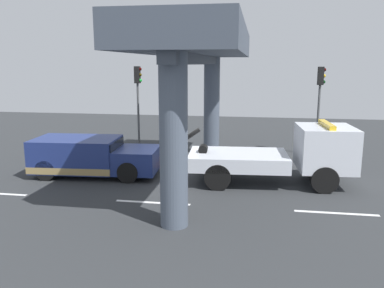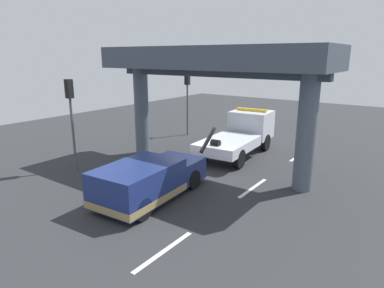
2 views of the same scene
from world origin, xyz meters
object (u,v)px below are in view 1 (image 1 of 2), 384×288
at_px(traffic_light_near, 138,89).
at_px(traffic_light_far, 320,92).
at_px(tow_truck_white, 288,154).
at_px(traffic_cone_orange, 168,161).
at_px(towed_van_green, 90,157).

bearing_deg(traffic_light_near, traffic_light_far, 0.00).
height_order(tow_truck_white, traffic_cone_orange, tow_truck_white).
distance_m(towed_van_green, traffic_light_far, 11.65).
xyz_separation_m(traffic_light_near, traffic_cone_orange, (2.47, -3.78, -2.97)).
relative_size(traffic_light_near, traffic_light_far, 1.00).
distance_m(tow_truck_white, traffic_cone_orange, 5.47).
bearing_deg(traffic_cone_orange, towed_van_green, -151.46).
bearing_deg(traffic_cone_orange, traffic_light_near, 123.17).
height_order(tow_truck_white, traffic_light_near, traffic_light_near).
bearing_deg(tow_truck_white, traffic_light_far, 70.80).
distance_m(tow_truck_white, traffic_light_far, 6.03).
bearing_deg(tow_truck_white, towed_van_green, -179.59).
xyz_separation_m(tow_truck_white, traffic_light_near, (-7.64, 5.35, 2.09)).
height_order(traffic_light_near, traffic_cone_orange, traffic_light_near).
height_order(towed_van_green, traffic_light_far, traffic_light_far).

